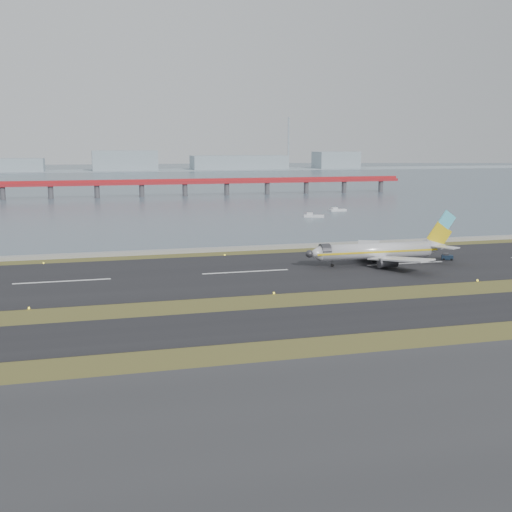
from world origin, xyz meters
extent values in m
plane|color=#3F4C1B|center=(0.00, 0.00, 0.00)|extent=(1000.00, 1000.00, 0.00)
cube|color=#2C2D2F|center=(0.00, -55.00, 0.05)|extent=(1000.00, 50.00, 0.10)
cube|color=black|center=(0.00, -12.00, 0.05)|extent=(1000.00, 18.00, 0.10)
cube|color=black|center=(0.00, 30.00, 0.05)|extent=(1000.00, 45.00, 0.10)
cube|color=gray|center=(0.00, 60.00, 0.50)|extent=(1000.00, 2.50, 1.00)
cube|color=#435160|center=(0.00, 460.00, 0.00)|extent=(1400.00, 800.00, 1.30)
cube|color=#AA1D23|center=(20.00, 250.00, 7.50)|extent=(260.00, 5.00, 1.60)
cube|color=#AA1D23|center=(20.00, 250.00, 9.00)|extent=(260.00, 0.40, 1.40)
cylinder|color=#4C4C51|center=(-76.00, 250.00, 3.00)|extent=(2.80, 2.80, 7.00)
cylinder|color=#4C4C51|center=(20.00, 250.00, 3.00)|extent=(2.80, 2.80, 7.00)
cylinder|color=#4C4C51|center=(116.00, 250.00, 3.00)|extent=(2.80, 2.80, 7.00)
cube|color=#90A0AA|center=(0.00, 620.00, 0.00)|extent=(1400.00, 80.00, 1.00)
cube|color=#90A0AA|center=(10.00, 620.00, 11.00)|extent=(70.00, 35.00, 22.00)
cube|color=#90A0AA|center=(140.00, 620.00, 8.00)|extent=(110.00, 35.00, 16.00)
cube|color=#90A0AA|center=(260.00, 620.00, 10.00)|extent=(50.00, 35.00, 20.00)
cylinder|color=#90A0AA|center=(200.00, 620.00, 30.00)|extent=(1.80, 1.80, 60.00)
cylinder|color=silver|center=(32.23, 30.42, 3.50)|extent=(28.00, 3.80, 3.80)
cone|color=silver|center=(16.63, 30.42, 3.50)|extent=(3.20, 3.80, 3.80)
cone|color=silver|center=(48.43, 30.42, 3.80)|extent=(5.00, 3.80, 3.80)
cube|color=yellow|center=(32.23, 28.50, 3.50)|extent=(31.00, 0.06, 0.45)
cube|color=yellow|center=(32.23, 32.34, 3.50)|extent=(31.00, 0.06, 0.45)
cube|color=silver|center=(34.43, 21.92, 2.80)|extent=(11.31, 15.89, 1.66)
cube|color=silver|center=(34.43, 38.92, 2.80)|extent=(11.31, 15.89, 1.66)
cylinder|color=#323136|center=(32.73, 24.42, 1.60)|extent=(4.20, 2.10, 2.10)
cylinder|color=#323136|center=(32.73, 36.42, 1.60)|extent=(4.20, 2.10, 2.10)
cube|color=yellow|center=(49.23, 30.42, 6.70)|extent=(6.80, 0.35, 6.85)
cube|color=#55D2F2|center=(51.13, 30.42, 10.40)|extent=(4.85, 0.37, 4.90)
cube|color=silver|center=(48.73, 26.62, 4.30)|extent=(5.64, 6.80, 0.22)
cube|color=silver|center=(48.73, 34.22, 4.30)|extent=(5.64, 6.80, 0.22)
cylinder|color=black|center=(21.23, 30.42, 0.45)|extent=(0.80, 0.28, 0.80)
cylinder|color=black|center=(33.73, 27.62, 0.55)|extent=(1.00, 0.38, 1.00)
cylinder|color=black|center=(33.73, 33.22, 0.55)|extent=(1.00, 0.38, 1.00)
cube|color=#122032|center=(52.58, 31.75, 0.78)|extent=(3.16, 2.57, 1.04)
cube|color=#323136|center=(52.26, 31.89, 1.47)|extent=(1.64, 1.68, 0.61)
cylinder|color=black|center=(51.42, 31.52, 0.30)|extent=(0.66, 0.49, 0.61)
cylinder|color=black|center=(52.00, 32.77, 0.30)|extent=(0.66, 0.49, 0.61)
cylinder|color=black|center=(53.15, 30.72, 0.30)|extent=(0.66, 0.49, 0.61)
cylinder|color=black|center=(53.73, 31.98, 0.30)|extent=(0.66, 0.49, 0.61)
cube|color=white|center=(53.28, 130.60, 0.45)|extent=(8.26, 5.30, 1.02)
cube|color=white|center=(51.72, 131.24, 1.36)|extent=(2.78, 2.53, 1.02)
cube|color=white|center=(71.42, 150.26, 0.43)|extent=(7.75, 3.35, 0.96)
cube|color=white|center=(69.82, 150.04, 1.29)|extent=(2.35, 1.99, 0.96)
camera|label=1|loc=(-34.67, -108.60, 28.66)|focal=45.00mm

